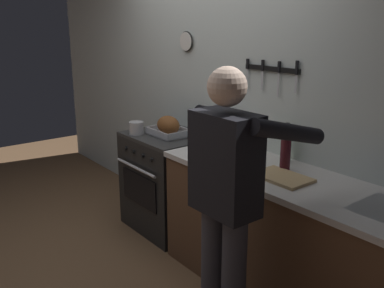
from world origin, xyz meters
name	(u,v)px	position (x,y,z in m)	size (l,w,h in m)	color
ground_plane	(82,272)	(0.00, 0.00, 0.00)	(8.00, 8.00, 0.00)	brown
wall_back	(215,89)	(0.00, 1.35, 1.30)	(6.00, 0.13, 2.60)	silver
counter_block	(291,240)	(1.21, 0.99, 0.46)	(2.03, 0.65, 0.90)	brown
stove	(168,182)	(-0.22, 0.99, 0.45)	(0.76, 0.67, 0.90)	black
person_cook	(228,195)	(1.23, 0.37, 0.95)	(0.51, 0.63, 1.66)	#383842
roasting_pan	(168,127)	(-0.19, 0.98, 0.98)	(0.35, 0.26, 0.18)	#B7B7BC
saucepan	(136,128)	(-0.41, 0.78, 0.96)	(0.13, 0.13, 0.11)	#B7B7BC
cutting_board	(282,177)	(1.16, 0.92, 0.91)	(0.36, 0.24, 0.02)	tan
bottle_wine_red	(286,152)	(1.05, 1.07, 1.03)	(0.07, 0.07, 0.30)	#47141E
bottle_dish_soap	(211,135)	(0.33, 1.03, 1.00)	(0.07, 0.07, 0.25)	#338CCC
bottle_soy_sauce	(244,143)	(0.59, 1.14, 0.98)	(0.06, 0.06, 0.19)	black
bottle_cooking_oil	(252,148)	(0.78, 1.03, 1.00)	(0.07, 0.07, 0.24)	gold
bottle_olive_oil	(286,146)	(0.94, 1.21, 1.02)	(0.07, 0.07, 0.29)	#385623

